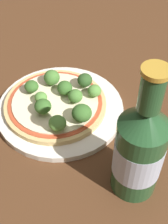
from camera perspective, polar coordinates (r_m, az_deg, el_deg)
The scene contains 14 objects.
ground_plane at distance 0.60m, azimuth -4.36°, elevation -0.78°, with size 3.00×3.00×0.00m, color #4C2D19.
plate at distance 0.60m, azimuth -4.33°, elevation 0.62°, with size 0.24×0.24×0.01m.
pizza at distance 0.60m, azimuth -4.94°, elevation 1.72°, with size 0.19×0.19×0.01m.
broccoli_floret_0 at distance 0.59m, azimuth -3.54°, elevation 4.44°, with size 0.03×0.03×0.03m.
broccoli_floret_1 at distance 0.61m, azimuth -5.91°, elevation 6.28°, with size 0.03×0.03×0.03m.
broccoli_floret_2 at distance 0.54m, azimuth -0.41°, elevation -0.20°, with size 0.04×0.04×0.03m.
broccoli_floret_3 at distance 0.60m, azimuth 0.15°, elevation 5.85°, with size 0.03×0.03×0.03m.
broccoli_floret_4 at distance 0.60m, azimuth -9.58°, elevation 4.63°, with size 0.03×0.03×0.03m.
broccoli_floret_5 at distance 0.55m, azimuth -7.35°, elevation 0.77°, with size 0.03×0.03×0.03m.
broccoli_floret_6 at distance 0.57m, azimuth -1.59°, elevation 2.92°, with size 0.03×0.03×0.03m.
broccoli_floret_7 at distance 0.53m, azimuth -4.87°, elevation -2.04°, with size 0.03×0.03×0.03m.
broccoli_floret_8 at distance 0.59m, azimuth 1.93°, elevation 3.90°, with size 0.03×0.03×0.02m.
broccoli_floret_9 at distance 0.58m, azimuth -7.89°, elevation 2.66°, with size 0.02×0.02×0.02m.
beer_bottle at distance 0.44m, azimuth 10.08°, elevation -6.86°, with size 0.07×0.07×0.23m.
Camera 1 is at (0.37, -0.16, 0.44)m, focal length 50.00 mm.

